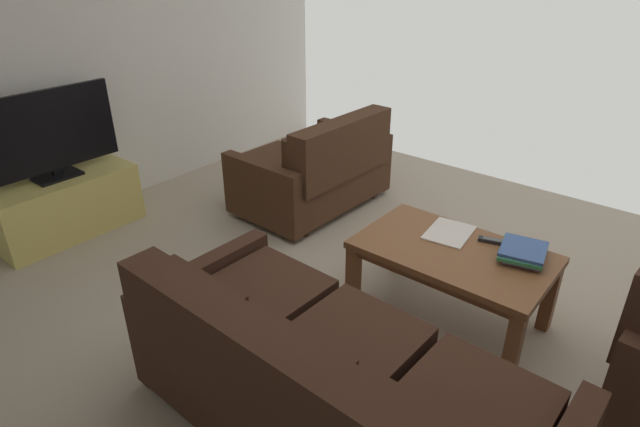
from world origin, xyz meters
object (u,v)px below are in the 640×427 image
coffee_table (452,260)px  flat_tv (47,134)px  sofa_main (326,387)px  tv_remote (493,241)px  book_stack (523,252)px  loose_magazine (449,232)px  loveseat_near (317,169)px  tv_stand (65,205)px

coffee_table → flat_tv: flat_tv is taller
sofa_main → flat_tv: flat_tv is taller
flat_tv → tv_remote: 3.10m
book_stack → loose_magazine: bearing=0.9°
loveseat_near → book_stack: size_ratio=3.80×
sofa_main → tv_stand: sofa_main is taller
coffee_table → book_stack: size_ratio=3.19×
tv_remote → flat_tv: bearing=20.7°
tv_stand → tv_remote: (-2.88, -1.09, 0.26)m
coffee_table → tv_remote: (-0.14, -0.21, 0.08)m
sofa_main → loveseat_near: 2.38m
sofa_main → loveseat_near: bearing=-49.6°
book_stack → loose_magazine: 0.43m
coffee_table → tv_remote: size_ratio=6.37×
coffee_table → loose_magazine: size_ratio=3.43×
tv_remote → loose_magazine: (0.24, 0.06, -0.01)m
loveseat_near → loose_magazine: 1.53m
sofa_main → loveseat_near: loveseat_near is taller
tv_remote → loveseat_near: bearing=-15.2°
loveseat_near → loose_magazine: size_ratio=4.07×
tv_remote → loose_magazine: size_ratio=0.54×
tv_stand → loose_magazine: (-2.64, -1.03, 0.25)m
coffee_table → tv_remote: tv_remote is taller
loveseat_near → book_stack: (-1.86, 0.51, 0.16)m
loose_magazine → tv_stand: bearing=14.4°
tv_stand → sofa_main: bearing=174.4°
loveseat_near → book_stack: bearing=164.8°
tv_stand → coffee_table: bearing=-162.3°
tv_remote → loose_magazine: tv_remote is taller
sofa_main → coffee_table: (0.00, -1.15, 0.06)m
flat_tv → tv_stand: bearing=-76.7°
book_stack → coffee_table: bearing=26.0°
coffee_table → flat_tv: (2.75, 0.88, 0.39)m
sofa_main → loose_magazine: bearing=-85.2°
flat_tv → coffee_table: bearing=-162.2°
tv_remote → book_stack: bearing=165.1°
sofa_main → tv_remote: size_ratio=11.36×
coffee_table → tv_stand: 2.89m
tv_remote → loose_magazine: 0.25m
tv_remote → coffee_table: bearing=57.0°
flat_tv → loose_magazine: size_ratio=3.24×
tv_stand → tv_remote: 3.09m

